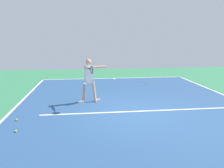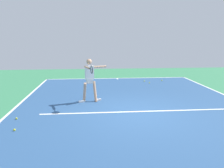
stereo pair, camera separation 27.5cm
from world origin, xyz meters
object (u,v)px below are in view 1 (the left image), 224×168
(tennis_ball_far_corner, at_px, (147,83))
(tennis_ball_by_sideline, at_px, (16,131))
(tennis_player, at_px, (89,78))
(tennis_ball_by_baseline, at_px, (159,80))
(tennis_ball_near_service_line, at_px, (17,120))
(tennis_ball_near_player, at_px, (141,81))

(tennis_ball_far_corner, bearing_deg, tennis_ball_by_sideline, 48.38)
(tennis_player, height_order, tennis_ball_far_corner, tennis_player)
(tennis_ball_by_sideline, relative_size, tennis_ball_by_baseline, 1.00)
(tennis_player, xyz_separation_m, tennis_ball_by_sideline, (2.13, 2.74, -0.99))
(tennis_ball_far_corner, relative_size, tennis_ball_by_sideline, 1.00)
(tennis_player, relative_size, tennis_ball_by_sideline, 27.15)
(tennis_ball_near_service_line, relative_size, tennis_ball_far_corner, 1.00)
(tennis_ball_near_service_line, height_order, tennis_ball_far_corner, same)
(tennis_ball_by_sideline, bearing_deg, tennis_ball_by_baseline, -133.34)
(tennis_ball_near_player, height_order, tennis_ball_by_sideline, same)
(tennis_ball_near_player, bearing_deg, tennis_ball_far_corner, 107.42)
(tennis_player, height_order, tennis_ball_by_baseline, tennis_player)
(tennis_ball_near_service_line, relative_size, tennis_ball_by_baseline, 1.00)
(tennis_ball_near_player, xyz_separation_m, tennis_ball_by_sideline, (5.35, 6.76, 0.00))
(tennis_player, height_order, tennis_ball_by_sideline, tennis_player)
(tennis_ball_near_player, xyz_separation_m, tennis_ball_far_corner, (-0.17, 0.55, 0.00))
(tennis_player, bearing_deg, tennis_ball_far_corner, -151.19)
(tennis_ball_by_baseline, bearing_deg, tennis_ball_far_corner, 34.09)
(tennis_player, distance_m, tennis_ball_far_corner, 4.96)
(tennis_ball_far_corner, xyz_separation_m, tennis_ball_by_baseline, (-0.95, -0.64, 0.00))
(tennis_ball_far_corner, bearing_deg, tennis_ball_by_baseline, -145.91)
(tennis_ball_near_player, distance_m, tennis_ball_by_baseline, 1.13)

